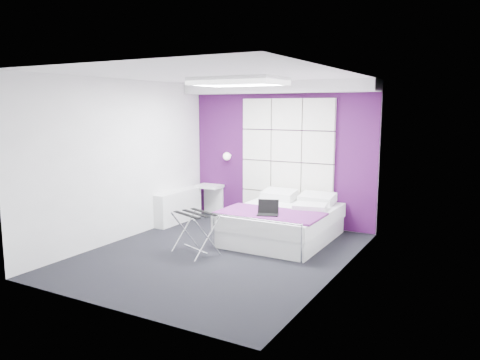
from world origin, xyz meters
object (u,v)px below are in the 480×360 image
object	(u,v)px
bed	(283,222)
luggage_rack	(196,233)
wall_lamp	(228,156)
nightstand	(210,186)
radiator	(179,206)
laptop	(269,211)

from	to	relation	value
bed	luggage_rack	distance (m)	1.55
wall_lamp	luggage_rack	distance (m)	2.49
wall_lamp	nightstand	bearing A→B (deg)	-174.29
radiator	luggage_rack	world-z (taller)	luggage_rack
wall_lamp	luggage_rack	size ratio (longest dim) A/B	0.24
wall_lamp	bed	bearing A→B (deg)	-29.56
luggage_rack	laptop	size ratio (longest dim) A/B	1.97
wall_lamp	bed	world-z (taller)	wall_lamp
radiator	bed	world-z (taller)	bed
nightstand	luggage_rack	xyz separation A→B (m)	(1.14, -2.16, -0.30)
radiator	laptop	distance (m)	2.38
radiator	bed	size ratio (longest dim) A/B	0.62
wall_lamp	bed	distance (m)	2.02
luggage_rack	radiator	bearing A→B (deg)	154.85
wall_lamp	nightstand	world-z (taller)	wall_lamp
nightstand	bed	bearing A→B (deg)	-23.32
laptop	bed	bearing A→B (deg)	73.69
bed	wall_lamp	bearing A→B (deg)	150.44
radiator	nightstand	size ratio (longest dim) A/B	2.43
radiator	luggage_rack	bearing A→B (deg)	-46.19
laptop	wall_lamp	bearing A→B (deg)	116.96
bed	luggage_rack	xyz separation A→B (m)	(-0.82, -1.31, 0.02)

